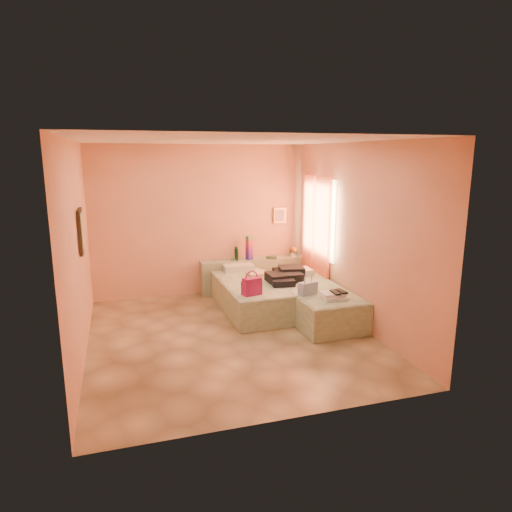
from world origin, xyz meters
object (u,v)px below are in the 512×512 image
Objects in this scene: flower_vase at (293,251)px; magenta_handbag at (252,286)px; headboard_ledge at (253,275)px; bed_right at (314,302)px; green_book at (271,257)px; towel_stack at (334,296)px; water_bottle at (236,254)px; blue_handbag at (308,288)px; bed_left at (250,296)px.

flower_vase is 0.79× the size of magenta_handbag.
headboard_ledge is 1.02× the size of bed_right.
flower_vase is (0.46, 0.00, 0.10)m from green_book.
towel_stack is (0.05, -0.62, 0.30)m from bed_right.
flower_vase is (1.15, 0.00, -0.01)m from water_bottle.
blue_handbag is at bearing -130.69° from bed_right.
bed_left is at bearing 107.27° from blue_handbag.
bed_right is at bearing -72.84° from headboard_ledge.
towel_stack reaches higher than bed_left.
water_bottle is 2.03m from blue_handbag.
bed_left is 1.20m from blue_handbag.
green_book is 1.91m from magenta_handbag.
flower_vase is at bearing 36.60° from magenta_handbag.
bed_left is at bearing 126.69° from towel_stack.
headboard_ledge is at bearing 69.28° from bed_left.
water_bottle is at bearing 68.54° from magenta_handbag.
green_book is 0.65× the size of blue_handbag.
towel_stack is (0.93, -2.25, -0.23)m from water_bottle.
magenta_handbag reaches higher than bed_right.
water_bottle reaches higher than blue_handbag.
green_book is (0.71, 0.98, 0.42)m from bed_left.
flower_vase is at bearing -4.87° from headboard_ledge.
bed_left is 1.61m from flower_vase.
bed_left is at bearing -91.24° from water_bottle.
blue_handbag is (0.64, -1.92, -0.18)m from water_bottle.
green_book is 1.92m from blue_handbag.
green_book is 0.57× the size of towel_stack.
green_book is (-0.19, 1.63, 0.42)m from bed_right.
flower_vase reaches higher than magenta_handbag.
headboard_ledge is at bearing 57.79° from magenta_handbag.
green_book is at bearing 70.67° from blue_handbag.
bed_right is at bearing 32.72° from blue_handbag.
magenta_handbag is (-0.55, -1.76, 0.31)m from headboard_ledge.
water_bottle is 1.29× the size of green_book.
headboard_ledge is at bearing 80.43° from blue_handbag.
magenta_handbag is at bearing -107.46° from headboard_ledge.
green_book is at bearing 52.80° from bed_left.
green_book is at bearing 47.35° from magenta_handbag.
towel_stack is (0.57, -2.32, 0.23)m from headboard_ledge.
blue_handbag is (-0.06, -1.92, -0.07)m from green_book.
bed_left is (-0.38, -1.05, -0.08)m from headboard_ledge.
blue_handbag is (0.84, -0.24, -0.04)m from magenta_handbag.
bed_right is 6.58× the size of blue_handbag.
bed_right is 1.15m from magenta_handbag.
headboard_ledge is 7.98× the size of water_bottle.
blue_handbag is at bearing -56.14° from bed_left.
blue_handbag is at bearing -77.57° from green_book.
blue_handbag is 0.87× the size of towel_stack.
water_bottle is at bearing -179.95° from flower_vase.
flower_vase is 2.28m from towel_stack.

